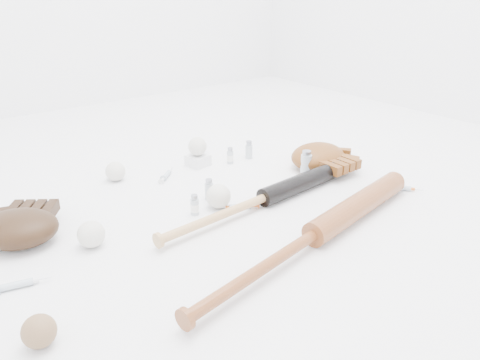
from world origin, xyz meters
TOP-DOWN VIEW (x-y plane):
  - bat_dark at (0.06, -0.11)m, footprint 0.86×0.12m
  - bat_wood at (0.01, -0.38)m, footprint 1.01×0.24m
  - glove_dark at (-0.62, 0.14)m, footprint 0.36×0.36m
  - glove_tan at (0.44, 0.02)m, footprint 0.27×0.27m
  - pedestal at (0.09, 0.32)m, footprint 0.09×0.09m
  - baseball_on_pedestal at (0.09, 0.32)m, footprint 0.07×0.07m
  - baseball_left at (-0.47, -0.00)m, footprint 0.08×0.08m
  - baseball_upper at (-0.23, 0.38)m, footprint 0.07×0.07m
  - baseball_mid at (-0.06, -0.02)m, footprint 0.08×0.08m
  - baseball_aged at (-0.70, -0.30)m, footprint 0.07×0.07m
  - syringe_0 at (-0.69, -0.08)m, footprint 0.16×0.07m
  - syringe_1 at (-0.01, -0.07)m, footprint 0.14×0.10m
  - syringe_2 at (-0.07, 0.29)m, footprint 0.13×0.12m
  - syringe_3 at (0.52, -0.30)m, footprint 0.11×0.15m
  - vial_0 at (0.20, 0.26)m, footprint 0.03×0.03m
  - vial_1 at (0.30, 0.26)m, footprint 0.03×0.03m
  - vial_2 at (-0.05, 0.04)m, footprint 0.03×0.03m
  - vial_3 at (0.35, -0.01)m, footprint 0.04×0.04m
  - vial_4 at (-0.15, -0.02)m, footprint 0.03×0.03m

SIDE VIEW (x-z plane):
  - syringe_2 at x=-0.07m, z-range 0.00..0.02m
  - syringe_1 at x=-0.01m, z-range 0.00..0.02m
  - syringe_3 at x=0.52m, z-range 0.00..0.02m
  - syringe_0 at x=-0.69m, z-range 0.00..0.02m
  - pedestal at x=0.09m, z-range 0.00..0.04m
  - bat_dark at x=0.06m, z-range 0.00..0.06m
  - vial_0 at x=0.20m, z-range 0.00..0.07m
  - vial_4 at x=-0.15m, z-range 0.00..0.07m
  - baseball_aged at x=-0.70m, z-range 0.00..0.07m
  - baseball_upper at x=-0.23m, z-range 0.00..0.07m
  - vial_2 at x=-0.05m, z-range 0.00..0.07m
  - bat_wood at x=0.01m, z-range 0.00..0.07m
  - vial_1 at x=0.30m, z-range 0.00..0.07m
  - baseball_left at x=-0.47m, z-range 0.00..0.08m
  - baseball_mid at x=-0.06m, z-range 0.00..0.08m
  - glove_dark at x=-0.62m, z-range 0.00..0.09m
  - glove_tan at x=0.44m, z-range 0.00..0.10m
  - vial_3 at x=0.35m, z-range 0.00..0.10m
  - baseball_on_pedestal at x=0.09m, z-range 0.04..0.12m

